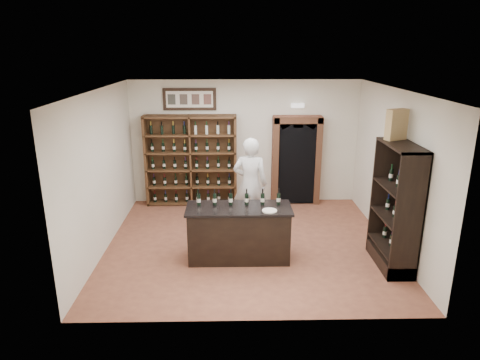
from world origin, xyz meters
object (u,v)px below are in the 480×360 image
counter_bottle_0 (199,199)px  side_cabinet (395,225)px  wine_shelf (191,160)px  tasting_counter (239,233)px  shopkeeper (250,184)px  wine_crate (397,124)px

counter_bottle_0 → side_cabinet: size_ratio=0.14×
wine_shelf → tasting_counter: size_ratio=1.17×
side_cabinet → wine_shelf: bearing=139.8°
wine_shelf → shopkeeper: 2.07m
tasting_counter → side_cabinet: bearing=-6.3°
wine_shelf → counter_bottle_0: bearing=-82.3°
shopkeeper → wine_shelf: bearing=-39.8°
wine_shelf → wine_crate: (3.79, -2.87, 1.36)m
wine_crate → shopkeeper: bearing=128.1°
side_cabinet → shopkeeper: size_ratio=1.11×
side_cabinet → shopkeeper: bearing=145.7°
tasting_counter → counter_bottle_0: (-0.72, 0.13, 0.61)m
counter_bottle_0 → wine_crate: bearing=-1.2°
wine_shelf → side_cabinet: (3.82, -3.23, -0.35)m
side_cabinet → shopkeeper: 2.99m
wine_crate → side_cabinet: bearing=-108.3°
side_cabinet → wine_crate: 1.75m
tasting_counter → wine_shelf: bearing=110.6°
tasting_counter → counter_bottle_0: counter_bottle_0 is taller
counter_bottle_0 → tasting_counter: bearing=-10.2°
wine_shelf → shopkeeper: wine_shelf is taller
tasting_counter → side_cabinet: 2.75m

